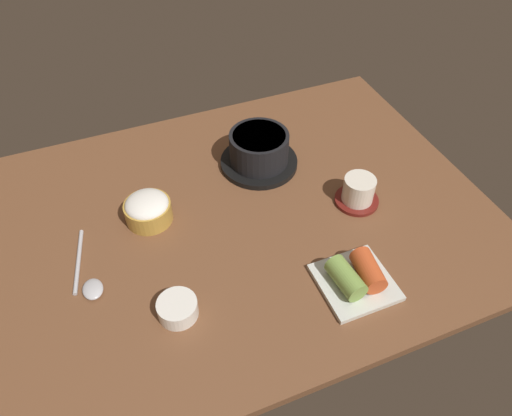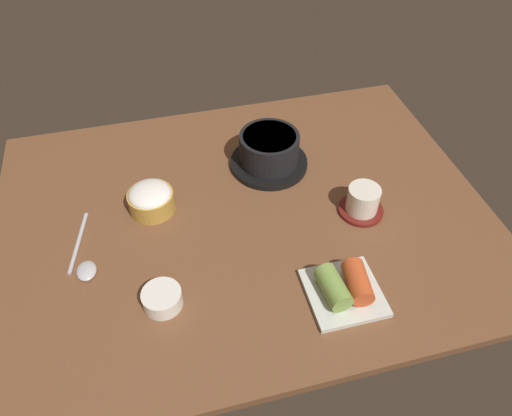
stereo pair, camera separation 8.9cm
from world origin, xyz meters
TOP-DOWN VIEW (x-y plane):
  - dining_table at (0.00, 0.00)cm, footprint 100.00×76.00cm
  - stone_pot at (8.92, 13.32)cm, footprint 17.45×17.45cm
  - rice_bowl at (-18.07, 5.92)cm, footprint 9.39×9.39cm
  - tea_cup_with_saucer at (23.39, -5.45)cm, footprint 9.21×9.21cm
  - kimchi_plate at (12.41, -23.66)cm, footprint 12.88×12.88cm
  - side_bowl_near at (-18.66, -17.73)cm, footprint 6.92×6.92cm
  - spoon at (-31.94, -5.37)cm, footprint 5.33×17.09cm

SIDE VIEW (x-z plane):
  - dining_table at x=0.00cm, z-range 0.00..2.00cm
  - spoon at x=-31.94cm, z-range 1.95..3.30cm
  - side_bowl_near at x=-18.66cm, z-range 2.12..5.36cm
  - kimchi_plate at x=12.41cm, z-range 1.50..6.51cm
  - tea_cup_with_saucer at x=23.39cm, z-range 1.82..8.04cm
  - rice_bowl at x=-18.07cm, z-range 2.02..7.91cm
  - stone_pot at x=8.92cm, z-range 1.83..10.14cm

